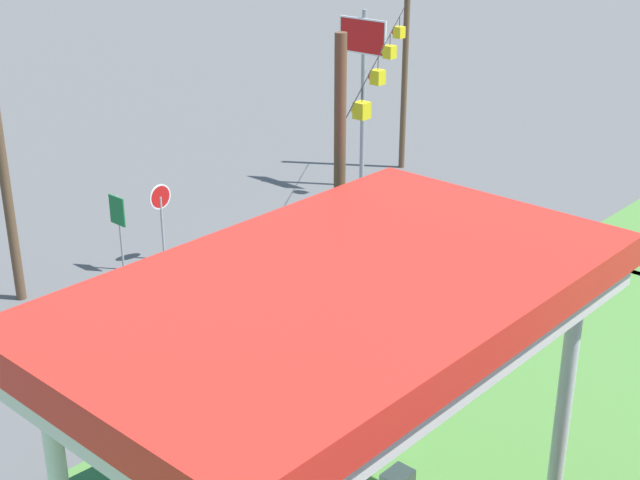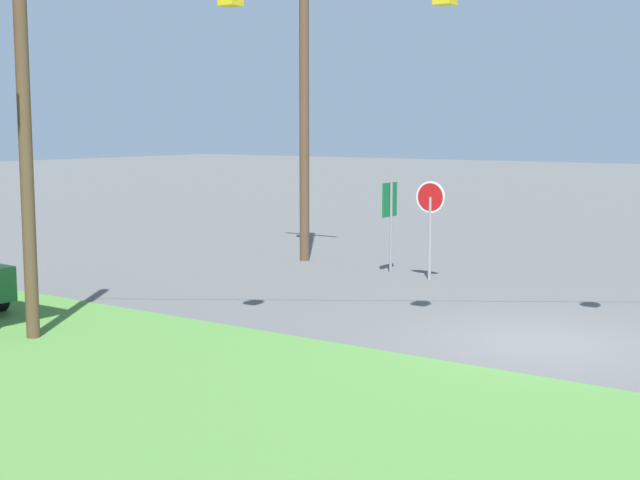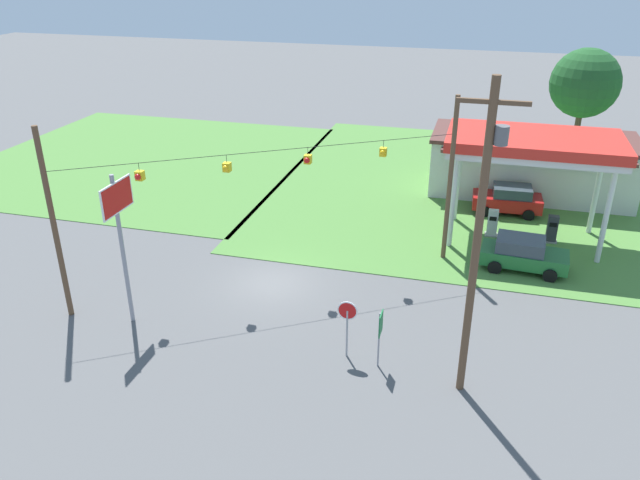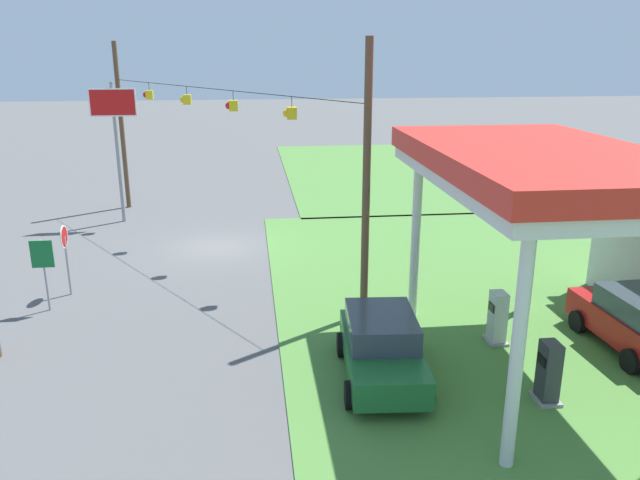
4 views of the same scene
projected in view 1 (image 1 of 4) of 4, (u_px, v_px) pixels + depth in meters
The scene contains 7 objects.
ground_plane at pixel (379, 255), 28.45m from camera, with size 160.00×160.00×0.00m, color #565656.
gas_station_canopy at pixel (341, 310), 13.11m from camera, with size 8.98×5.22×5.96m.
car_at_pumps_front at pixel (194, 459), 17.18m from camera, with size 4.35×2.35×1.71m.
stop_sign_roadside at pixel (161, 206), 27.44m from camera, with size 0.80×0.08×2.50m.
stop_sign_overhead at pixel (363, 62), 32.78m from camera, with size 0.22×2.16×6.73m.
route_sign at pixel (118, 218), 26.75m from camera, with size 0.10×0.70×2.40m.
signal_span_gantry at pixel (382, 112), 26.66m from camera, with size 15.74×10.24×8.56m.
Camera 1 is at (20.60, 16.09, 11.40)m, focal length 50.00 mm.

